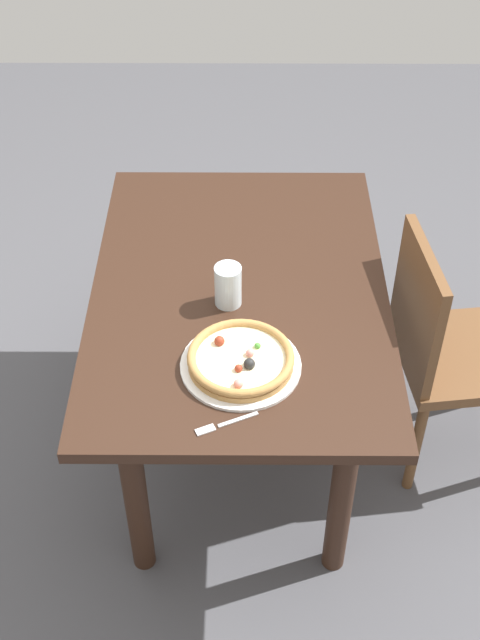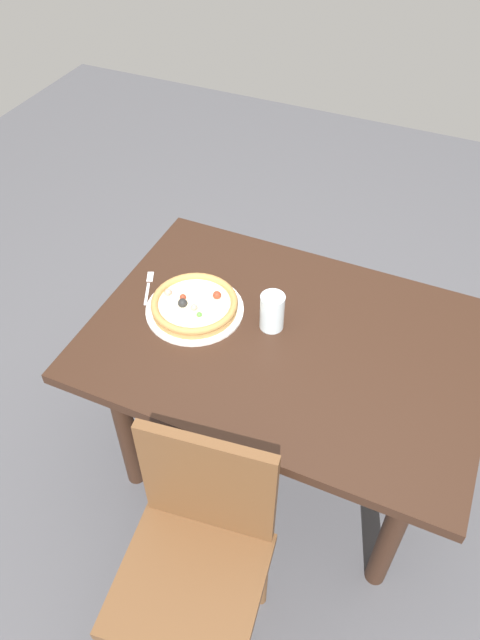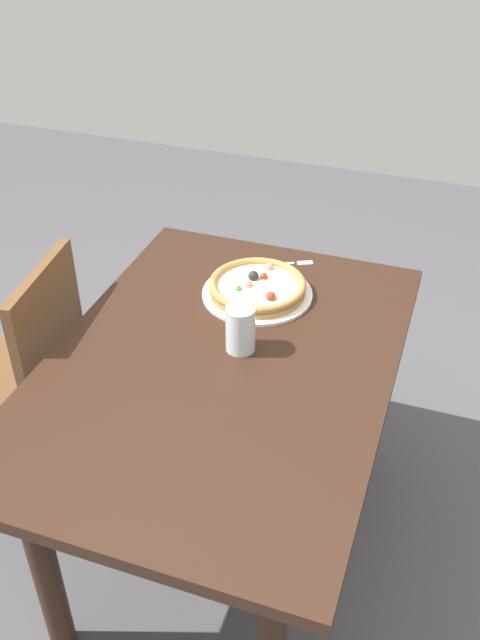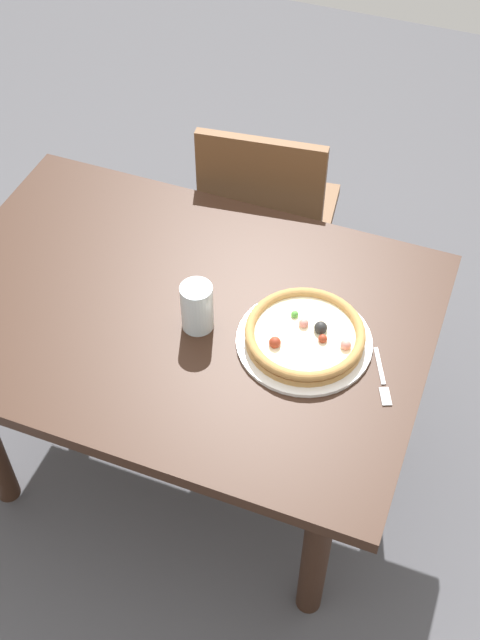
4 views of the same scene
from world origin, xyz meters
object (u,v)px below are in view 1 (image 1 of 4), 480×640
(fork, at_px, (221,425))
(drinking_glass, at_px, (228,286))
(dining_table, at_px, (239,314))
(plate, at_px, (241,365))
(chair_near, at_px, (445,347))
(pizza, at_px, (241,359))

(fork, height_order, drinking_glass, drinking_glass)
(fork, bearing_deg, drinking_glass, -115.37)
(dining_table, distance_m, plate, 0.35)
(chair_near, distance_m, plate, 0.77)
(drinking_glass, bearing_deg, dining_table, -25.58)
(plate, height_order, fork, plate)
(pizza, relative_size, drinking_glass, 2.21)
(plate, bearing_deg, fork, 166.57)
(pizza, bearing_deg, plate, -8.09)
(chair_near, bearing_deg, plate, -70.91)
(chair_near, relative_size, pizza, 3.03)
(dining_table, bearing_deg, pizza, -179.04)
(dining_table, distance_m, pizza, 0.36)
(plate, xyz_separation_m, pizza, (-0.00, 0.00, 0.03))
(chair_near, distance_m, fork, 0.91)
(dining_table, height_order, fork, fork)
(plate, distance_m, pizza, 0.03)
(fork, xyz_separation_m, drinking_glass, (0.47, -0.01, 0.06))
(dining_table, xyz_separation_m, pizza, (-0.33, -0.01, 0.14))
(chair_near, height_order, fork, chair_near)
(plate, relative_size, drinking_glass, 2.52)
(chair_near, relative_size, plate, 2.67)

